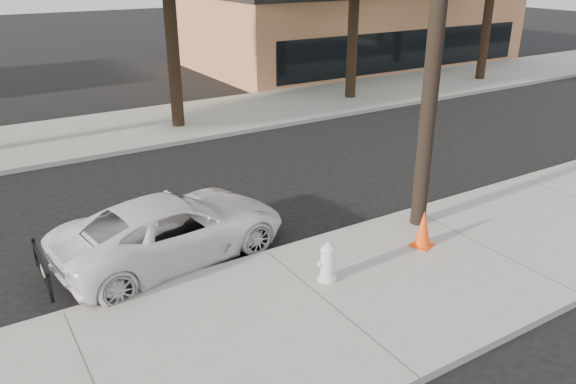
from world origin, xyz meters
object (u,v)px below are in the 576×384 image
object	(u,v)px
police_cruiser	(173,228)
traffic_cone	(423,229)
fire_hydrant	(328,263)
utility_pole	(438,14)

from	to	relation	value
police_cruiser	traffic_cone	distance (m)	5.13
fire_hydrant	police_cruiser	bearing A→B (deg)	139.85
police_cruiser	fire_hydrant	world-z (taller)	police_cruiser
utility_pole	fire_hydrant	bearing A→B (deg)	-163.85
police_cruiser	traffic_cone	size ratio (longest dim) A/B	5.98
utility_pole	traffic_cone	bearing A→B (deg)	-129.83
utility_pole	traffic_cone	size ratio (longest dim) A/B	11.36
fire_hydrant	traffic_cone	xyz separation A→B (m)	(2.45, 0.05, 0.03)
fire_hydrant	traffic_cone	world-z (taller)	traffic_cone
police_cruiser	traffic_cone	bearing A→B (deg)	-127.18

